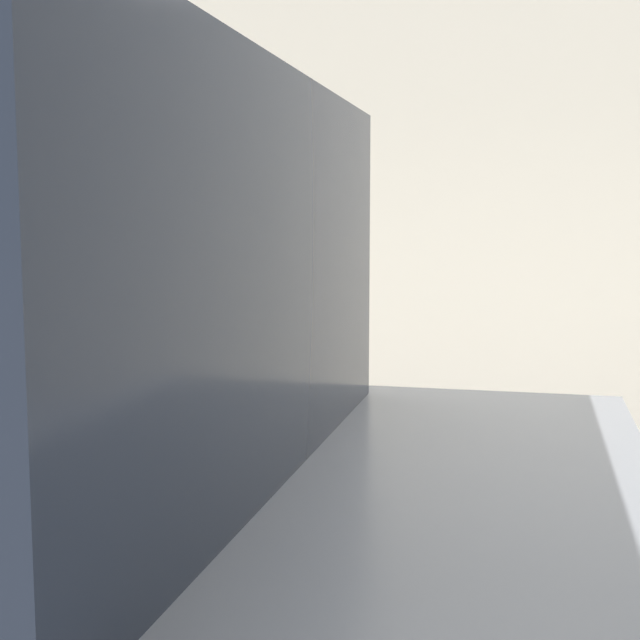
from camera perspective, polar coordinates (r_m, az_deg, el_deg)
name	(u,v)px	position (r m, az deg, el deg)	size (l,w,h in m)	color
sidewalk	(370,529)	(4.65, 3.21, -13.22)	(24.00, 2.80, 0.11)	#ADAAA3
building_facade	(420,13)	(7.17, 6.45, 18.93)	(24.00, 0.30, 6.34)	beige
parking_meter	(320,305)	(3.33, 0.00, 0.95)	(0.22, 0.15, 1.59)	gray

